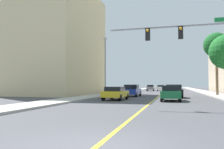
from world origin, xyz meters
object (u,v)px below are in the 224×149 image
Objects in this scene: car_gray at (150,88)px; car_black at (174,91)px; car_yellow at (115,93)px; car_blue at (132,90)px; street_lamp at (105,63)px; car_green at (171,93)px; car_white at (161,88)px; traffic_signal_mast at (205,41)px; palm_far at (216,46)px.

car_gray is 29.32m from car_black.
car_blue is at bearing 89.63° from car_yellow.
car_yellow is 7.26m from car_blue.
car_green is at bearing -39.95° from street_lamp.
car_blue reaches higher than car_green.
car_black is 0.93× the size of car_white.
car_black reaches higher than car_green.
car_green is (5.00, -7.09, -0.03)m from car_blue.
street_lamp is at bearing 169.27° from car_black.
car_yellow is 8.26m from car_black.
car_white is at bearing 87.30° from car_blue.
car_black is at bearing -8.98° from street_lamp.
traffic_signal_mast is at bearing -71.34° from car_green.
car_black is at bearing 49.42° from car_yellow.
car_blue reaches higher than car_yellow.
traffic_signal_mast is 2.39× the size of car_yellow.
car_yellow is (-11.47, -11.82, -6.25)m from palm_far.
car_blue reaches higher than car_white.
car_blue is (0.39, 7.25, 0.07)m from car_yellow.
car_green is 36.04m from car_white.
traffic_signal_mast is 10.81m from car_yellow.
traffic_signal_mast is 42.31m from car_gray.
car_white is (2.47, 1.28, -0.00)m from car_gray.
car_green reaches higher than car_white.
car_gray is 2.78m from car_white.
car_white is at bearing 24.71° from car_gray.
traffic_signal_mast reaches higher than car_white.
car_yellow is at bearing -96.92° from car_white.
palm_far is (14.74, 4.40, 2.49)m from street_lamp.
car_yellow is at bearing -93.11° from car_gray.
car_green is (8.67, -7.26, -3.71)m from street_lamp.
traffic_signal_mast is 2.15× the size of car_gray.
car_yellow is (-7.68, 6.67, -3.66)m from traffic_signal_mast.
traffic_signal_mast is at bearing -52.16° from street_lamp.
street_lamp reaches higher than car_green.
car_yellow is 0.96× the size of car_blue.
traffic_signal_mast reaches higher than car_blue.
palm_far is 2.18× the size of car_yellow.
traffic_signal_mast reaches higher than car_yellow.
car_green is at bearing -117.52° from palm_far.
car_white is at bearing 94.51° from car_green.
palm_far is (3.80, 18.49, 2.58)m from traffic_signal_mast.
car_black is 30.24m from car_white.
car_yellow is at bearing 139.01° from traffic_signal_mast.
palm_far is at bearing 78.40° from traffic_signal_mast.
car_black is (5.27, -1.24, 0.02)m from car_blue.
car_gray is at bearing 100.17° from traffic_signal_mast.
car_white is (-8.78, 24.28, -6.19)m from palm_far.
car_black reaches higher than car_blue.
car_yellow is 0.90× the size of car_gray.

